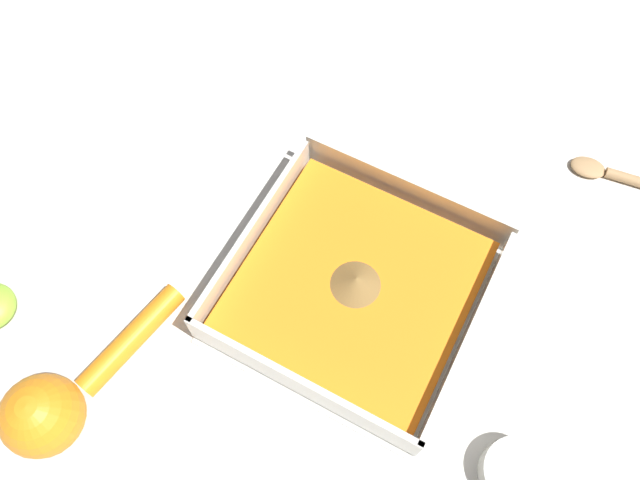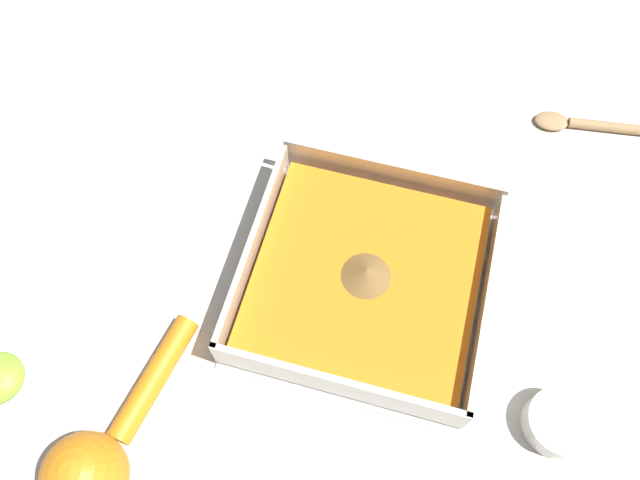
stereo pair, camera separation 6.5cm
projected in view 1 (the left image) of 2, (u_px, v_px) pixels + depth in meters
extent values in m
plane|color=beige|center=(384.00, 312.00, 0.65)|extent=(4.00, 4.00, 0.00)
cube|color=silver|center=(356.00, 291.00, 0.65)|extent=(0.24, 0.24, 0.01)
cube|color=silver|center=(407.00, 191.00, 0.67)|extent=(0.24, 0.01, 0.05)
cube|color=silver|center=(300.00, 385.00, 0.58)|extent=(0.24, 0.01, 0.05)
cube|color=silver|center=(468.00, 335.00, 0.60)|extent=(0.01, 0.23, 0.05)
cube|color=silver|center=(256.00, 231.00, 0.65)|extent=(0.01, 0.23, 0.05)
cube|color=orange|center=(357.00, 285.00, 0.64)|extent=(0.22, 0.22, 0.03)
cone|color=brown|center=(358.00, 277.00, 0.62)|extent=(0.05, 0.05, 0.02)
cylinder|color=silver|center=(515.00, 474.00, 0.56)|extent=(0.06, 0.06, 0.03)
cylinder|color=brown|center=(514.00, 474.00, 0.57)|extent=(0.05, 0.05, 0.01)
sphere|color=orange|center=(43.00, 415.00, 0.56)|extent=(0.08, 0.08, 0.08)
cylinder|color=orange|center=(132.00, 339.00, 0.62)|extent=(0.05, 0.13, 0.02)
ellipsoid|color=tan|center=(588.00, 167.00, 0.72)|extent=(0.04, 0.03, 0.01)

